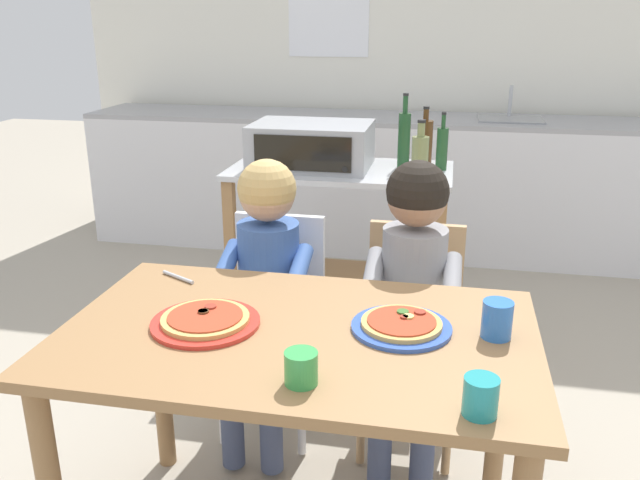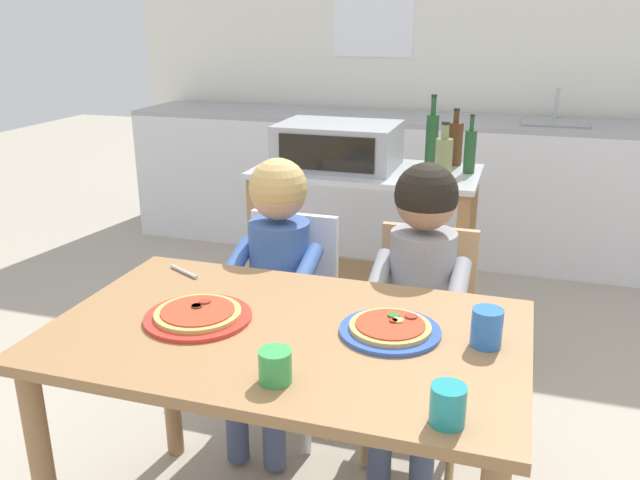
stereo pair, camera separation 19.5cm
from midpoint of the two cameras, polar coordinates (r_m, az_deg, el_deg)
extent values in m
plane|color=#A89E8C|center=(3.18, 1.69, -9.75)|extent=(12.63, 12.63, 0.00)
cube|color=white|center=(4.73, 6.05, 16.73)|extent=(4.58, 0.12, 2.70)
cube|color=silver|center=(4.46, 5.13, 4.70)|extent=(4.13, 0.60, 0.87)
cube|color=#9E9EA3|center=(4.37, 5.30, 10.43)|extent=(4.13, 0.60, 0.03)
cube|color=gray|center=(4.35, 14.95, 10.01)|extent=(0.40, 0.33, 0.02)
cylinder|color=#B7BABF|center=(4.45, 14.98, 11.54)|extent=(0.02, 0.02, 0.20)
cube|color=#B7BABF|center=(3.06, -0.04, 6.02)|extent=(1.02, 0.53, 0.02)
cube|color=olive|center=(3.22, -0.04, -3.45)|extent=(0.94, 0.49, 0.02)
cube|color=olive|center=(3.10, -9.46, -2.33)|extent=(0.05, 0.05, 0.83)
cube|color=olive|center=(2.92, 8.22, -3.67)|extent=(0.05, 0.05, 0.83)
cube|color=olive|center=(3.50, -6.89, 0.30)|extent=(0.05, 0.05, 0.83)
cube|color=olive|center=(3.34, 8.70, -0.73)|extent=(0.05, 0.05, 0.83)
cube|color=#999BA0|center=(3.07, -2.56, 8.22)|extent=(0.54, 0.39, 0.20)
cube|color=black|center=(2.88, -3.51, 7.49)|extent=(0.43, 0.01, 0.15)
cylinder|color=black|center=(2.85, 0.22, 6.14)|extent=(0.02, 0.01, 0.02)
cylinder|color=#4C2D14|center=(3.19, 7.35, 8.47)|extent=(0.07, 0.07, 0.20)
cylinder|color=#4C2D14|center=(3.17, 7.45, 10.72)|extent=(0.03, 0.03, 0.05)
cylinder|color=black|center=(3.17, 7.47, 11.31)|extent=(0.03, 0.03, 0.01)
cylinder|color=#1E4723|center=(3.06, 5.49, 8.58)|extent=(0.06, 0.06, 0.25)
cylinder|color=#1E4723|center=(3.04, 5.58, 11.62)|extent=(0.02, 0.02, 0.08)
cylinder|color=black|center=(3.03, 5.61, 12.46)|extent=(0.03, 0.03, 0.01)
cylinder|color=#1E4723|center=(3.03, 8.74, 7.79)|extent=(0.05, 0.05, 0.19)
cylinder|color=#1E4723|center=(3.01, 8.85, 10.13)|extent=(0.02, 0.02, 0.06)
cylinder|color=black|center=(3.01, 8.89, 10.80)|extent=(0.02, 0.02, 0.01)
cylinder|color=olive|center=(2.81, 6.70, 6.99)|extent=(0.07, 0.07, 0.19)
cylinder|color=olive|center=(2.79, 6.80, 9.47)|extent=(0.03, 0.03, 0.06)
cylinder|color=black|center=(2.79, 6.83, 10.19)|extent=(0.03, 0.03, 0.01)
cube|color=olive|center=(1.75, -5.19, -8.33)|extent=(1.25, 0.76, 0.03)
cylinder|color=olive|center=(2.39, -16.03, -11.25)|extent=(0.06, 0.06, 0.71)
cylinder|color=olive|center=(2.16, 12.71, -14.43)|extent=(0.06, 0.06, 0.71)
cube|color=silver|center=(2.46, -6.60, -7.38)|extent=(0.36, 0.36, 0.04)
cube|color=silver|center=(2.53, -5.67, -1.94)|extent=(0.34, 0.03, 0.38)
cylinder|color=silver|center=(2.41, -4.01, -13.98)|extent=(0.03, 0.03, 0.42)
cylinder|color=silver|center=(2.50, -10.85, -13.03)|extent=(0.03, 0.03, 0.42)
cylinder|color=silver|center=(2.66, -2.29, -10.54)|extent=(0.03, 0.03, 0.42)
cylinder|color=silver|center=(2.74, -8.50, -9.83)|extent=(0.03, 0.03, 0.42)
cube|color=tan|center=(2.36, 5.49, -8.60)|extent=(0.36, 0.36, 0.04)
cube|color=tan|center=(2.42, 6.04, -2.88)|extent=(0.34, 0.03, 0.38)
cylinder|color=tan|center=(2.34, 8.70, -15.34)|extent=(0.03, 0.03, 0.42)
cylinder|color=tan|center=(2.36, 1.17, -14.70)|extent=(0.03, 0.03, 0.42)
cylinder|color=tan|center=(2.59, 9.07, -11.64)|extent=(0.03, 0.03, 0.42)
cylinder|color=tan|center=(2.61, 2.36, -11.11)|extent=(0.03, 0.03, 0.42)
cube|color=#424C6B|center=(2.31, -6.03, -8.17)|extent=(0.10, 0.30, 0.10)
cylinder|color=#424C6B|center=(2.32, -6.79, -14.88)|extent=(0.08, 0.08, 0.44)
cube|color=#424C6B|center=(2.35, -9.32, -7.80)|extent=(0.10, 0.30, 0.10)
cylinder|color=#424C6B|center=(2.36, -10.13, -14.38)|extent=(0.08, 0.08, 0.44)
cylinder|color=#3D60A8|center=(2.24, -4.45, -3.01)|extent=(0.06, 0.26, 0.15)
cylinder|color=#3D60A8|center=(2.32, -10.65, -2.49)|extent=(0.06, 0.26, 0.15)
cylinder|color=#3D60A8|center=(2.38, -6.80, -2.67)|extent=(0.22, 0.22, 0.36)
sphere|color=tan|center=(2.29, -7.08, 3.99)|extent=(0.20, 0.20, 0.20)
sphere|color=tan|center=(2.28, -7.09, 4.42)|extent=(0.21, 0.21, 0.21)
cube|color=#424C6B|center=(2.21, 6.95, -9.47)|extent=(0.10, 0.30, 0.10)
cylinder|color=#424C6B|center=(2.23, 6.41, -16.48)|extent=(0.08, 0.08, 0.44)
cube|color=#424C6B|center=(2.22, 3.31, -9.18)|extent=(0.10, 0.30, 0.10)
cylinder|color=#424C6B|center=(2.24, 2.70, -16.15)|extent=(0.08, 0.08, 0.44)
cylinder|color=gray|center=(2.15, 8.87, -3.85)|extent=(0.06, 0.26, 0.15)
cylinder|color=gray|center=(2.17, 2.01, -3.37)|extent=(0.06, 0.26, 0.15)
cylinder|color=gray|center=(2.26, 5.67, -3.53)|extent=(0.22, 0.22, 0.37)
sphere|color=#A37556|center=(2.17, 5.92, 3.69)|extent=(0.20, 0.20, 0.20)
sphere|color=black|center=(2.16, 5.93, 4.15)|extent=(0.21, 0.21, 0.21)
cylinder|color=red|center=(1.81, -13.00, -7.08)|extent=(0.29, 0.29, 0.01)
cylinder|color=tan|center=(1.80, -13.03, -6.74)|extent=(0.24, 0.24, 0.01)
cylinder|color=#B23D23|center=(1.80, -13.05, -6.51)|extent=(0.20, 0.20, 0.00)
cylinder|color=#563319|center=(1.82, -13.12, -6.10)|extent=(0.03, 0.03, 0.01)
cylinder|color=#386628|center=(1.82, -13.16, -6.09)|extent=(0.03, 0.03, 0.01)
cylinder|color=maroon|center=(1.84, -12.53, -5.74)|extent=(0.03, 0.03, 0.01)
cylinder|color=#3356B7|center=(1.74, 3.88, -7.67)|extent=(0.27, 0.27, 0.01)
cylinder|color=tan|center=(1.74, 3.89, -7.31)|extent=(0.21, 0.21, 0.01)
cylinder|color=#B23D23|center=(1.73, 3.90, -7.08)|extent=(0.18, 0.18, 0.00)
cylinder|color=maroon|center=(1.74, 4.15, -6.77)|extent=(0.02, 0.02, 0.01)
cylinder|color=maroon|center=(1.77, 5.57, -6.33)|extent=(0.03, 0.03, 0.01)
cylinder|color=#386628|center=(1.77, 4.08, -6.31)|extent=(0.03, 0.03, 0.01)
cylinder|color=#DBC666|center=(1.75, 4.52, -6.71)|extent=(0.03, 0.03, 0.01)
cylinder|color=green|center=(1.49, -5.46, -11.10)|extent=(0.08, 0.08, 0.08)
cylinder|color=teal|center=(1.40, 9.85, -13.36)|extent=(0.07, 0.07, 0.08)
cylinder|color=blue|center=(1.72, 12.01, -6.84)|extent=(0.08, 0.08, 0.10)
cylinder|color=#B7BABF|center=(2.13, -14.82, -3.19)|extent=(0.13, 0.08, 0.01)
camera|label=1|loc=(0.10, -92.86, -0.99)|focal=36.85mm
camera|label=2|loc=(0.10, 87.14, 0.99)|focal=36.85mm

